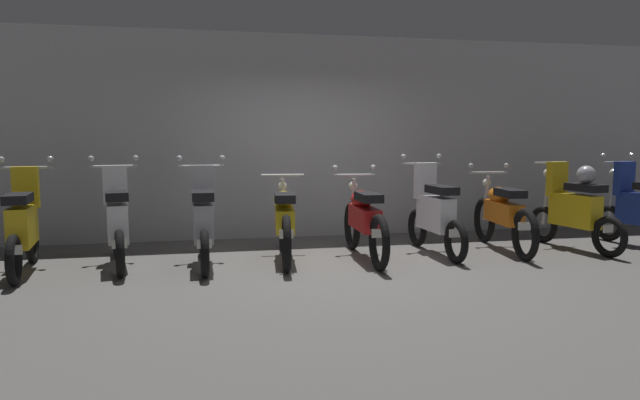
% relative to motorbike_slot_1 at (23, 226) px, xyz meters
% --- Properties ---
extents(ground_plane, '(80.00, 80.00, 0.00)m').
position_rel_motorbike_slot_1_xyz_m(ground_plane, '(3.44, -0.55, -0.53)').
color(ground_plane, '#565451').
extents(back_wall, '(16.84, 0.30, 3.04)m').
position_rel_motorbike_slot_1_xyz_m(back_wall, '(3.44, 1.82, 0.99)').
color(back_wall, '#ADADB2').
rests_on(back_wall, ground).
extents(motorbike_slot_1, '(0.59, 1.68, 1.29)m').
position_rel_motorbike_slot_1_xyz_m(motorbike_slot_1, '(0.00, 0.00, 0.00)').
color(motorbike_slot_1, black).
rests_on(motorbike_slot_1, ground).
extents(motorbike_slot_2, '(0.58, 1.67, 1.29)m').
position_rel_motorbike_slot_1_xyz_m(motorbike_slot_2, '(0.98, 0.14, 0.00)').
color(motorbike_slot_2, black).
rests_on(motorbike_slot_2, ground).
extents(motorbike_slot_3, '(0.59, 1.68, 1.29)m').
position_rel_motorbike_slot_1_xyz_m(motorbike_slot_3, '(1.97, -0.04, 0.00)').
color(motorbike_slot_3, black).
rests_on(motorbike_slot_3, ground).
extents(motorbike_slot_4, '(0.56, 1.95, 1.03)m').
position_rel_motorbike_slot_1_xyz_m(motorbike_slot_4, '(2.95, 0.10, -0.04)').
color(motorbike_slot_4, black).
rests_on(motorbike_slot_4, ground).
extents(motorbike_slot_5, '(0.59, 1.95, 1.15)m').
position_rel_motorbike_slot_1_xyz_m(motorbike_slot_5, '(3.93, -0.05, -0.04)').
color(motorbike_slot_5, black).
rests_on(motorbike_slot_5, ground).
extents(motorbike_slot_6, '(0.59, 1.68, 1.29)m').
position_rel_motorbike_slot_1_xyz_m(motorbike_slot_6, '(4.91, 0.06, 0.00)').
color(motorbike_slot_6, black).
rests_on(motorbike_slot_6, ground).
extents(motorbike_slot_7, '(0.59, 1.95, 1.15)m').
position_rel_motorbike_slot_1_xyz_m(motorbike_slot_7, '(5.90, 0.08, -0.04)').
color(motorbike_slot_7, black).
rests_on(motorbike_slot_7, ground).
extents(motorbike_slot_8, '(0.56, 1.67, 1.18)m').
position_rel_motorbike_slot_1_xyz_m(motorbike_slot_8, '(6.88, -0.04, 0.04)').
color(motorbike_slot_8, black).
rests_on(motorbike_slot_8, ground).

